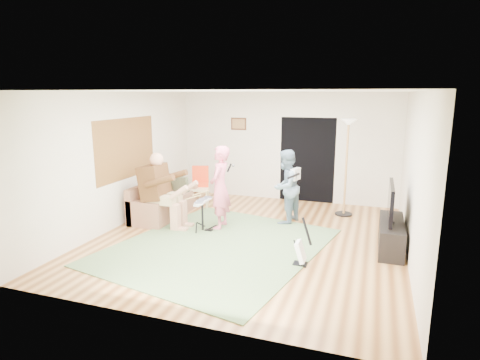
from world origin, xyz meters
The scene contains 19 objects.
floor centered at (0.00, 0.00, 0.00)m, with size 6.00×6.00×0.00m, color brown.
walls centered at (0.00, 0.00, 1.35)m, with size 5.50×6.00×2.70m, color beige, non-canonical shape.
ceiling centered at (0.00, 0.00, 2.70)m, with size 6.00×6.00×0.00m, color white.
window_blinds centered at (-2.74, 0.20, 1.55)m, with size 2.05×2.05×0.00m, color brown.
doorway centered at (0.55, 2.99, 1.05)m, with size 2.10×2.10×0.00m, color black.
picture_frame centered at (-1.25, 2.99, 1.90)m, with size 0.42×0.03×0.32m, color #3F2314.
area_rug centered at (-0.39, -0.61, 0.01)m, with size 3.26×3.87×0.02m, color #547245.
sofa centered at (-2.28, 0.74, 0.25)m, with size 0.77×1.88×0.76m.
drummer centered at (-1.85, 0.09, 0.59)m, with size 0.99×0.55×1.52m.
drum_kit centered at (-1.00, 0.09, 0.28)m, with size 0.35×0.63×0.65m.
singer centered at (-0.74, 0.37, 0.83)m, with size 0.61×0.40×1.67m, color #DF617D.
microphone centered at (-0.54, 0.37, 1.25)m, with size 0.06×0.06×0.24m, color black, non-canonical shape.
guitarist centered at (0.42, 1.13, 0.77)m, with size 0.75×0.59×1.55m, color slate.
guitar_held centered at (0.62, 1.13, 1.05)m, with size 0.12×0.60×0.26m, color white, non-canonical shape.
guitar_spare centered at (1.14, -0.91, 0.23)m, with size 0.29×0.26×0.79m.
torchiere_lamp centered at (1.56, 2.09, 1.46)m, with size 0.38×0.38×2.13m.
dining_chair centered at (-1.76, 1.68, 0.34)m, with size 0.51×0.54×0.97m.
tv_cabinet centered at (2.50, 0.28, 0.25)m, with size 0.40×1.40×0.50m, color black.
television centered at (2.45, 0.28, 0.85)m, with size 0.06×1.16×0.62m, color black.
Camera 1 is at (2.15, -6.83, 2.66)m, focal length 30.00 mm.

